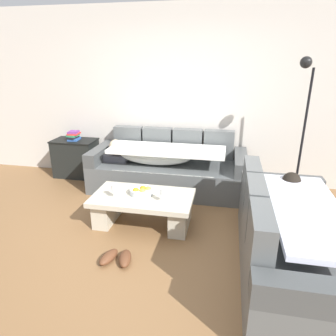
{
  "coord_description": "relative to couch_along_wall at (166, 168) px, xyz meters",
  "views": [
    {
      "loc": [
        0.79,
        -2.62,
        1.92
      ],
      "look_at": [
        0.05,
        1.06,
        0.55
      ],
      "focal_mm": 32.05,
      "sensor_mm": 36.0,
      "label": 1
    }
  ],
  "objects": [
    {
      "name": "wine_glass_near_right",
      "position": [
        0.22,
        -1.23,
        0.16
      ],
      "size": [
        0.07,
        0.07,
        0.17
      ],
      "color": "silver",
      "rests_on": "coffee_table"
    },
    {
      "name": "fruit_bowl",
      "position": [
        -0.07,
        -1.08,
        0.09
      ],
      "size": [
        0.28,
        0.28,
        0.1
      ],
      "color": "silver",
      "rests_on": "coffee_table"
    },
    {
      "name": "open_magazine",
      "position": [
        0.34,
        -1.01,
        0.05
      ],
      "size": [
        0.29,
        0.22,
        0.01
      ],
      "primitive_type": "cube",
      "rotation": [
        0.0,
        0.0,
        0.03
      ],
      "color": "white",
      "rests_on": "coffee_table"
    },
    {
      "name": "couch_near_window",
      "position": [
        1.54,
        -1.66,
        0.0
      ],
      "size": [
        0.92,
        2.03,
        0.88
      ],
      "rotation": [
        0.0,
        0.0,
        1.57
      ],
      "color": "#525657",
      "rests_on": "ground_plane"
    },
    {
      "name": "floor_lamp",
      "position": [
        1.82,
        -0.17,
        0.79
      ],
      "size": [
        0.33,
        0.31,
        1.95
      ],
      "color": "black",
      "rests_on": "ground_plane"
    },
    {
      "name": "ground_plane",
      "position": [
        0.1,
        -1.62,
        -0.33
      ],
      "size": [
        14.0,
        14.0,
        0.0
      ],
      "primitive_type": "plane",
      "color": "brown"
    },
    {
      "name": "couch_along_wall",
      "position": [
        0.0,
        0.0,
        0.0
      ],
      "size": [
        2.33,
        0.92,
        0.88
      ],
      "color": "#525657",
      "rests_on": "ground_plane"
    },
    {
      "name": "book_stack_on_cabinet",
      "position": [
        -1.62,
        0.22,
        0.38
      ],
      "size": [
        0.19,
        0.23,
        0.15
      ],
      "color": "#2D569E",
      "rests_on": "side_cabinet"
    },
    {
      "name": "pair_of_shoes",
      "position": [
        -0.11,
        -1.89,
        -0.29
      ],
      "size": [
        0.35,
        0.3,
        0.09
      ],
      "color": "#59331E",
      "rests_on": "ground_plane"
    },
    {
      "name": "side_cabinet",
      "position": [
        -1.62,
        0.23,
        -0.01
      ],
      "size": [
        0.72,
        0.44,
        0.64
      ],
      "color": "black",
      "rests_on": "ground_plane"
    },
    {
      "name": "back_wall",
      "position": [
        0.1,
        0.53,
        1.02
      ],
      "size": [
        9.0,
        0.1,
        2.7
      ],
      "primitive_type": "cube",
      "color": "beige",
      "rests_on": "ground_plane"
    },
    {
      "name": "coffee_table",
      "position": [
        -0.05,
        -1.11,
        -0.09
      ],
      "size": [
        1.2,
        0.68,
        0.38
      ],
      "color": "#BEB7A2",
      "rests_on": "ground_plane"
    },
    {
      "name": "wine_glass_near_left",
      "position": [
        -0.35,
        -1.24,
        0.16
      ],
      "size": [
        0.07,
        0.07,
        0.17
      ],
      "color": "silver",
      "rests_on": "coffee_table"
    }
  ]
}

